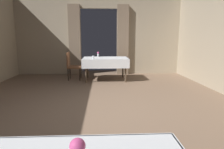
% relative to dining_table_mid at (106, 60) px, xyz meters
% --- Properties ---
extents(ground, '(10.08, 10.08, 0.00)m').
position_rel_dining_table_mid_xyz_m(ground, '(-0.23, -2.95, -0.66)').
color(ground, '#7A604C').
extents(wall_back, '(6.40, 0.27, 3.00)m').
position_rel_dining_table_mid_xyz_m(wall_back, '(-0.23, 1.23, 0.86)').
color(wall_back, tan).
rests_on(wall_back, ground).
extents(dining_table_mid, '(1.49, 1.04, 0.75)m').
position_rel_dining_table_mid_xyz_m(dining_table_mid, '(0.00, 0.00, 0.00)').
color(dining_table_mid, '#4C3D2D').
rests_on(dining_table_mid, ground).
extents(chair_mid_left, '(0.44, 0.44, 0.93)m').
position_rel_dining_table_mid_xyz_m(chair_mid_left, '(-1.13, 0.11, -0.15)').
color(chair_mid_left, black).
rests_on(chair_mid_left, ground).
extents(flower_vase_mid, '(0.07, 0.07, 0.18)m').
position_rel_dining_table_mid_xyz_m(flower_vase_mid, '(-0.25, 0.38, 0.19)').
color(flower_vase_mid, silver).
rests_on(flower_vase_mid, dining_table_mid).
extents(glass_mid_b, '(0.07, 0.07, 0.11)m').
position_rel_dining_table_mid_xyz_m(glass_mid_b, '(-0.39, -0.38, 0.14)').
color(glass_mid_b, silver).
rests_on(glass_mid_b, dining_table_mid).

